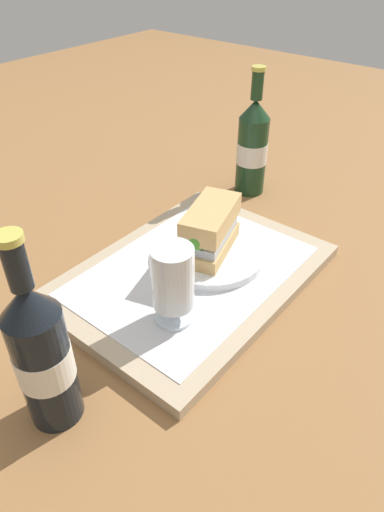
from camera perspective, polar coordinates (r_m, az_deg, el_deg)
name	(u,v)px	position (r m, az deg, el deg)	size (l,w,h in m)	color
ground_plane	(192,280)	(0.78, 0.00, -2.95)	(3.00, 3.00, 0.00)	olive
tray	(192,275)	(0.77, 0.00, -2.38)	(0.44, 0.32, 0.02)	tan
placemat	(192,270)	(0.77, 0.00, -1.76)	(0.38, 0.27, 0.00)	silver
plate	(208,252)	(0.79, 2.01, 0.48)	(0.19, 0.19, 0.01)	white
sandwich	(208,229)	(0.76, 2.00, 3.37)	(0.14, 0.10, 0.08)	tan
beer_glass	(173,282)	(0.63, -2.38, -3.23)	(0.06, 0.06, 0.12)	silver
beer_bottle	(42,355)	(0.55, -18.10, -11.55)	(0.07, 0.07, 0.27)	black
second_bottle	(252,146)	(1.00, 7.50, 13.33)	(0.07, 0.07, 0.27)	#19381E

